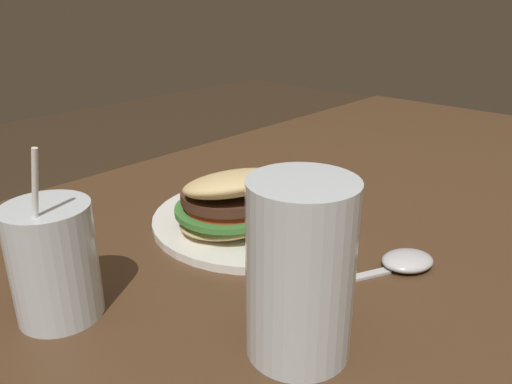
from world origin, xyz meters
The scene contains 5 objects.
dining_table centered at (0.00, 0.00, 0.60)m, with size 1.53×1.01×0.72m.
meal_plate_near centered at (0.11, -0.19, 0.75)m, with size 0.26×0.26×0.10m.
beer_glass centered at (0.24, 0.00, 0.80)m, with size 0.09×0.09×0.15m.
juice_glass centered at (0.35, -0.19, 0.77)m, with size 0.08×0.08×0.17m.
spoon centered at (0.07, 0.00, 0.73)m, with size 0.18×0.10×0.02m.
Camera 1 is at (0.52, 0.20, 1.00)m, focal length 35.00 mm.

